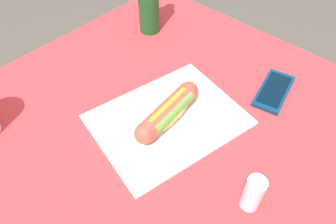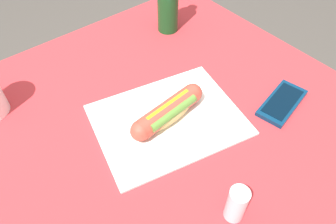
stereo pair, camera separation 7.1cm
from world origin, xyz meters
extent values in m
cylinder|color=brown|center=(-0.38, -0.32, 0.37)|extent=(0.07, 0.07, 0.73)
cylinder|color=brown|center=(0.38, -0.32, 0.37)|extent=(0.07, 0.07, 0.73)
cylinder|color=brown|center=(-0.38, 0.32, 0.37)|extent=(0.07, 0.07, 0.73)
cube|color=brown|center=(0.00, 0.00, 0.75)|extent=(0.93, 0.81, 0.03)
cube|color=#B72D33|center=(0.00, 0.00, 0.77)|extent=(0.99, 0.87, 0.00)
cube|color=white|center=(-0.03, 0.03, 0.77)|extent=(0.38, 0.32, 0.01)
ellipsoid|color=tan|center=(-0.03, 0.03, 0.80)|extent=(0.16, 0.07, 0.04)
cylinder|color=#B24233|center=(-0.03, 0.03, 0.80)|extent=(0.17, 0.06, 0.05)
sphere|color=#B24233|center=(0.05, 0.04, 0.80)|extent=(0.05, 0.05, 0.05)
sphere|color=#B24233|center=(-0.11, 0.03, 0.80)|extent=(0.05, 0.05, 0.05)
cube|color=yellow|center=(-0.03, 0.03, 0.82)|extent=(0.12, 0.02, 0.00)
cylinder|color=#568433|center=(-0.03, 0.05, 0.81)|extent=(0.13, 0.03, 0.02)
cube|color=#0A2D4C|center=(-0.28, 0.17, 0.77)|extent=(0.16, 0.10, 0.01)
cube|color=black|center=(-0.28, 0.17, 0.78)|extent=(0.13, 0.08, 0.00)
cylinder|color=#14471E|center=(-0.26, -0.26, 0.86)|extent=(0.06, 0.06, 0.19)
cylinder|color=silver|center=(0.02, 0.29, 0.81)|extent=(0.04, 0.04, 0.08)
camera|label=1|loc=(0.32, 0.35, 1.33)|focal=33.68mm
camera|label=2|loc=(0.27, 0.40, 1.33)|focal=33.68mm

